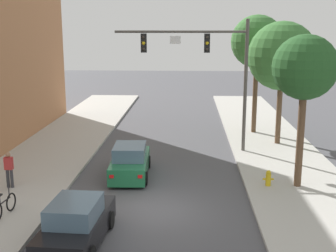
% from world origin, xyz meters
% --- Properties ---
extents(ground_plane, '(120.00, 120.00, 0.00)m').
position_xyz_m(ground_plane, '(0.00, 0.00, 0.00)').
color(ground_plane, '#4C4C51').
extents(sidewalk_right, '(5.00, 60.00, 0.15)m').
position_xyz_m(sidewalk_right, '(6.50, 0.00, 0.07)').
color(sidewalk_right, '#B2AFA8').
rests_on(sidewalk_right, ground).
extents(traffic_signal_mast, '(7.50, 0.38, 7.50)m').
position_xyz_m(traffic_signal_mast, '(2.44, 8.59, 5.38)').
color(traffic_signal_mast, '#514C47').
rests_on(traffic_signal_mast, sidewalk_right).
extents(car_lead_green, '(1.96, 4.30, 1.60)m').
position_xyz_m(car_lead_green, '(-1.45, 4.12, 0.72)').
color(car_lead_green, '#1E663D').
rests_on(car_lead_green, ground).
extents(car_following_black, '(2.01, 4.32, 1.60)m').
position_xyz_m(car_following_black, '(-2.31, -3.01, 0.72)').
color(car_following_black, black).
rests_on(car_following_black, ground).
extents(pedestrian_sidewalk_left_walker, '(0.36, 0.22, 1.64)m').
position_xyz_m(pedestrian_sidewalk_left_walker, '(-6.56, 1.86, 1.06)').
color(pedestrian_sidewalk_left_walker, '#333338').
rests_on(pedestrian_sidewalk_left_walker, sidewalk_left).
extents(bicycle_leaning, '(0.24, 1.77, 0.98)m').
position_xyz_m(bicycle_leaning, '(-5.54, -1.20, 0.54)').
color(bicycle_leaning, black).
rests_on(bicycle_leaning, sidewalk_left).
extents(fire_hydrant, '(0.48, 0.24, 0.72)m').
position_xyz_m(fire_hydrant, '(5.03, 2.66, 0.51)').
color(fire_hydrant, gold).
rests_on(fire_hydrant, sidewalk_right).
extents(street_tree_nearest, '(2.81, 2.81, 6.75)m').
position_xyz_m(street_tree_nearest, '(6.35, 2.71, 5.44)').
color(street_tree_nearest, brown).
rests_on(street_tree_nearest, sidewalk_right).
extents(street_tree_second, '(4.11, 4.11, 7.43)m').
position_xyz_m(street_tree_second, '(6.93, 10.36, 5.51)').
color(street_tree_second, brown).
rests_on(street_tree_second, sidewalk_right).
extents(street_tree_third, '(3.49, 3.49, 7.89)m').
position_xyz_m(street_tree_third, '(5.88, 13.37, 6.25)').
color(street_tree_third, brown).
rests_on(street_tree_third, sidewalk_right).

